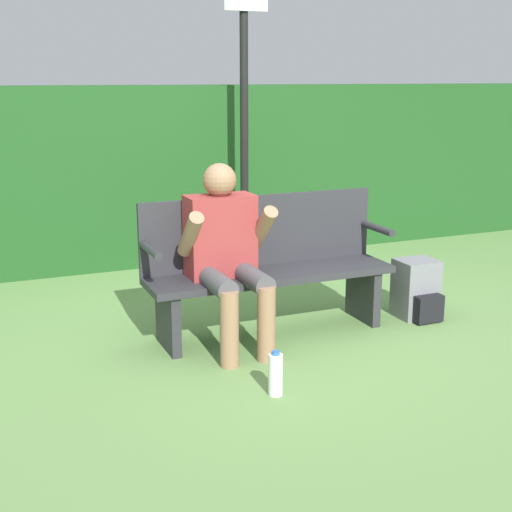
{
  "coord_description": "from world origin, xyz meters",
  "views": [
    {
      "loc": [
        -1.84,
        -4.05,
        1.65
      ],
      "look_at": [
        -0.15,
        -0.1,
        0.57
      ],
      "focal_mm": 50.0,
      "sensor_mm": 36.0,
      "label": 1
    }
  ],
  "objects_px": {
    "person_seated": "(226,248)",
    "water_bottle": "(276,374)",
    "signpost": "(244,100)",
    "park_bench": "(267,265)",
    "parked_car": "(270,119)",
    "backpack": "(417,290)"
  },
  "relations": [
    {
      "from": "signpost",
      "to": "parked_car",
      "type": "relative_size",
      "value": 0.6
    },
    {
      "from": "park_bench",
      "to": "person_seated",
      "type": "distance_m",
      "value": 0.4
    },
    {
      "from": "backpack",
      "to": "park_bench",
      "type": "bearing_deg",
      "value": 171.32
    },
    {
      "from": "park_bench",
      "to": "backpack",
      "type": "relative_size",
      "value": 3.99
    },
    {
      "from": "backpack",
      "to": "parked_car",
      "type": "relative_size",
      "value": 0.1
    },
    {
      "from": "water_bottle",
      "to": "signpost",
      "type": "height_order",
      "value": "signpost"
    },
    {
      "from": "person_seated",
      "to": "water_bottle",
      "type": "relative_size",
      "value": 4.58
    },
    {
      "from": "water_bottle",
      "to": "parked_car",
      "type": "relative_size",
      "value": 0.06
    },
    {
      "from": "park_bench",
      "to": "backpack",
      "type": "xyz_separation_m",
      "value": [
        1.08,
        -0.16,
        -0.26
      ]
    },
    {
      "from": "water_bottle",
      "to": "signpost",
      "type": "relative_size",
      "value": 0.1
    },
    {
      "from": "water_bottle",
      "to": "backpack",
      "type": "bearing_deg",
      "value": 28.05
    },
    {
      "from": "backpack",
      "to": "water_bottle",
      "type": "distance_m",
      "value": 1.64
    },
    {
      "from": "person_seated",
      "to": "water_bottle",
      "type": "bearing_deg",
      "value": -92.21
    },
    {
      "from": "park_bench",
      "to": "backpack",
      "type": "bearing_deg",
      "value": -8.68
    },
    {
      "from": "park_bench",
      "to": "parked_car",
      "type": "relative_size",
      "value": 0.39
    },
    {
      "from": "water_bottle",
      "to": "parked_car",
      "type": "distance_m",
      "value": 14.71
    },
    {
      "from": "backpack",
      "to": "signpost",
      "type": "bearing_deg",
      "value": 110.27
    },
    {
      "from": "park_bench",
      "to": "water_bottle",
      "type": "height_order",
      "value": "park_bench"
    },
    {
      "from": "person_seated",
      "to": "signpost",
      "type": "xyz_separation_m",
      "value": [
        0.79,
        1.64,
        0.84
      ]
    },
    {
      "from": "signpost",
      "to": "park_bench",
      "type": "bearing_deg",
      "value": -106.97
    },
    {
      "from": "park_bench",
      "to": "backpack",
      "type": "height_order",
      "value": "park_bench"
    },
    {
      "from": "park_bench",
      "to": "signpost",
      "type": "distance_m",
      "value": 1.87
    }
  ]
}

